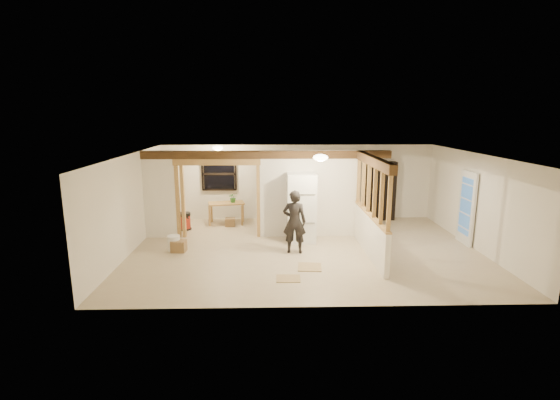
{
  "coord_description": "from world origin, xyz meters",
  "views": [
    {
      "loc": [
        -0.92,
        -10.16,
        3.52
      ],
      "look_at": [
        -0.65,
        0.4,
        1.25
      ],
      "focal_mm": 26.0,
      "sensor_mm": 36.0,
      "label": 1
    }
  ],
  "objects_px": {
    "woman": "(294,222)",
    "shop_vac": "(184,221)",
    "bookshelf": "(380,191)",
    "refrigerator": "(301,208)",
    "work_table": "(227,213)"
  },
  "relations": [
    {
      "from": "woman",
      "to": "bookshelf",
      "type": "height_order",
      "value": "bookshelf"
    },
    {
      "from": "woman",
      "to": "shop_vac",
      "type": "height_order",
      "value": "woman"
    },
    {
      "from": "woman",
      "to": "work_table",
      "type": "relative_size",
      "value": 1.46
    },
    {
      "from": "shop_vac",
      "to": "bookshelf",
      "type": "height_order",
      "value": "bookshelf"
    },
    {
      "from": "woman",
      "to": "bookshelf",
      "type": "distance_m",
      "value": 4.46
    },
    {
      "from": "shop_vac",
      "to": "woman",
      "type": "bearing_deg",
      "value": -33.68
    },
    {
      "from": "woman",
      "to": "shop_vac",
      "type": "distance_m",
      "value": 3.95
    },
    {
      "from": "refrigerator",
      "to": "bookshelf",
      "type": "height_order",
      "value": "bookshelf"
    },
    {
      "from": "shop_vac",
      "to": "bookshelf",
      "type": "bearing_deg",
      "value": 9.64
    },
    {
      "from": "work_table",
      "to": "shop_vac",
      "type": "bearing_deg",
      "value": -163.85
    },
    {
      "from": "woman",
      "to": "refrigerator",
      "type": "bearing_deg",
      "value": -95.7
    },
    {
      "from": "work_table",
      "to": "woman",
      "type": "bearing_deg",
      "value": -66.35
    },
    {
      "from": "woman",
      "to": "shop_vac",
      "type": "bearing_deg",
      "value": -25.09
    },
    {
      "from": "refrigerator",
      "to": "shop_vac",
      "type": "height_order",
      "value": "refrigerator"
    },
    {
      "from": "refrigerator",
      "to": "work_table",
      "type": "bearing_deg",
      "value": 141.0
    }
  ]
}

